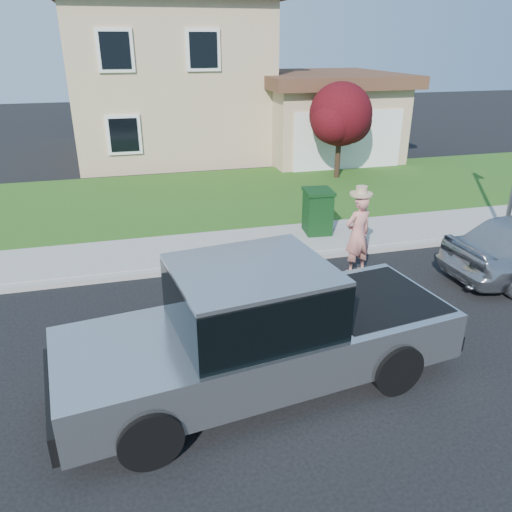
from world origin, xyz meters
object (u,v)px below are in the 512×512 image
(woman, at_px, (358,233))
(trash_bin, at_px, (318,211))
(pickup_truck, at_px, (260,331))
(ornamental_tree, at_px, (341,117))

(woman, distance_m, trash_bin, 2.34)
(pickup_truck, distance_m, woman, 4.62)
(trash_bin, bearing_deg, woman, -82.98)
(woman, xyz_separation_m, ornamental_tree, (2.94, 7.88, 1.37))
(pickup_truck, bearing_deg, ornamental_tree, 53.51)
(trash_bin, bearing_deg, pickup_truck, -113.13)
(ornamental_tree, xyz_separation_m, trash_bin, (-2.99, -5.55, -1.59))
(pickup_truck, distance_m, ornamental_tree, 12.86)
(woman, height_order, trash_bin, woman)
(pickup_truck, height_order, trash_bin, pickup_truck)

